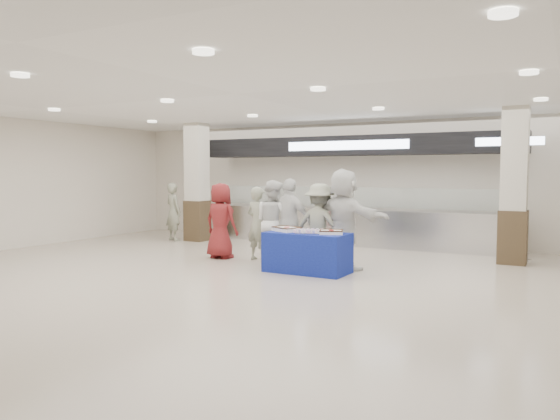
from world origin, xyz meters
The scene contains 15 objects.
ground centered at (0.00, 0.00, 0.00)m, with size 14.00×14.00×0.00m, color beige.
serving_line centered at (0.00, 5.40, 1.16)m, with size 8.70×0.85×2.80m.
column_left centered at (-4.00, 4.20, 1.53)m, with size 0.55×0.55×3.20m.
column_right centered at (4.00, 4.20, 1.53)m, with size 0.55×0.55×3.20m.
display_table centered at (0.70, 1.32, 0.38)m, with size 1.55×0.78×0.75m, color navy.
sheet_cake_left centered at (0.25, 1.35, 0.80)m, with size 0.59×0.53×0.10m.
sheet_cake_right centered at (1.19, 1.31, 0.80)m, with size 0.50×0.45×0.09m.
cupcake_tray centered at (0.75, 1.28, 0.79)m, with size 0.50×0.42×0.07m.
civilian_maroon centered at (-1.69, 1.96, 0.82)m, with size 0.80×0.52×1.64m, color maroon.
soldier_a centered at (-0.83, 2.10, 0.78)m, with size 0.57×0.38×1.57m, color gray.
chef_tall centered at (-0.38, 1.97, 0.86)m, with size 0.83×0.65×1.71m, color white.
chef_short centered at (0.01, 1.96, 0.88)m, with size 1.03×0.43×1.75m, color white.
soldier_b centered at (0.67, 1.96, 0.83)m, with size 1.07×0.62×1.66m, color gray.
civilian_white centered at (1.18, 1.96, 0.98)m, with size 1.81×0.58×1.95m, color white.
soldier_bg centered at (-4.60, 3.92, 0.79)m, with size 0.58×0.38×1.59m, color gray.
Camera 1 is at (5.04, -7.86, 1.88)m, focal length 35.00 mm.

